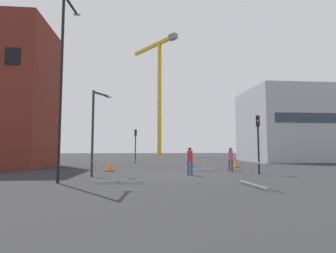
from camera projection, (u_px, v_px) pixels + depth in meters
ground at (179, 174)px, 16.84m from camera, size 160.00×160.00×0.00m
brick_building at (2, 95)px, 23.13m from camera, size 7.67×6.87×12.48m
office_block at (295, 126)px, 35.37m from camera, size 12.67×10.02×9.32m
construction_crane at (159, 82)px, 60.68m from camera, size 9.57×12.73×26.30m
streetlamp_tall at (63, 71)px, 13.23m from camera, size 0.46×2.10×9.37m
streetlamp_short at (96, 123)px, 15.93m from camera, size 1.00×1.46×5.07m
traffic_light_median at (258, 134)px, 17.09m from camera, size 0.33×0.39×3.74m
traffic_light_island at (135, 140)px, 29.49m from camera, size 0.28×0.39×3.73m
pedestrian_walking at (231, 157)px, 19.35m from camera, size 0.34×0.34×1.70m
pedestrian_waiting at (190, 159)px, 16.37m from camera, size 0.34×0.34×1.72m
safety_barrier_right_run at (200, 163)px, 19.47m from camera, size 2.31×0.20×1.08m
safety_barrier_left_run at (118, 171)px, 12.74m from camera, size 2.42×0.27×1.08m
safety_barrier_rear at (252, 173)px, 11.46m from camera, size 0.18×2.58×1.08m
traffic_cone_on_verge at (236, 164)px, 23.01m from camera, size 0.61×0.61×0.61m
traffic_cone_orange at (191, 163)px, 24.66m from camera, size 0.60×0.60×0.61m
traffic_cone_by_barrier at (110, 167)px, 19.22m from camera, size 0.68×0.68×0.69m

